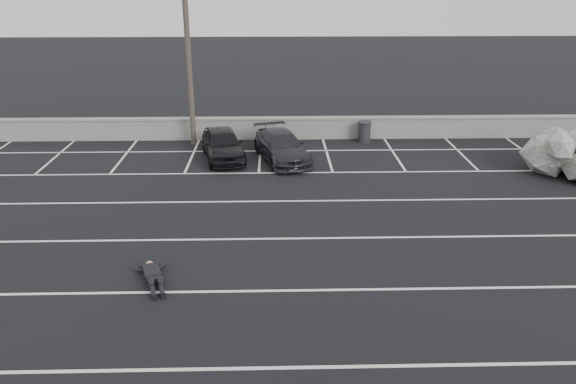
{
  "coord_description": "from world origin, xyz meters",
  "views": [
    {
      "loc": [
        1.64,
        -12.41,
        7.61
      ],
      "look_at": [
        2.07,
        4.35,
        1.0
      ],
      "focal_mm": 35.0,
      "sensor_mm": 36.0,
      "label": 1
    }
  ],
  "objects_px": {
    "car_left": "(223,144)",
    "utility_pole": "(187,41)",
    "person": "(152,269)",
    "riprap_pile": "(575,157)",
    "car_right": "(282,146)",
    "trash_bin": "(364,132)"
  },
  "relations": [
    {
      "from": "car_left",
      "to": "utility_pole",
      "type": "bearing_deg",
      "value": 111.98
    },
    {
      "from": "car_left",
      "to": "utility_pole",
      "type": "xyz_separation_m",
      "value": [
        -1.57,
        2.26,
        4.08
      ]
    },
    {
      "from": "car_left",
      "to": "person",
      "type": "bearing_deg",
      "value": -108.79
    },
    {
      "from": "car_left",
      "to": "utility_pole",
      "type": "distance_m",
      "value": 4.93
    },
    {
      "from": "utility_pole",
      "to": "person",
      "type": "bearing_deg",
      "value": -87.65
    },
    {
      "from": "riprap_pile",
      "to": "person",
      "type": "height_order",
      "value": "riprap_pile"
    },
    {
      "from": "car_right",
      "to": "trash_bin",
      "type": "distance_m",
      "value": 4.79
    },
    {
      "from": "trash_bin",
      "to": "person",
      "type": "bearing_deg",
      "value": -121.13
    },
    {
      "from": "car_left",
      "to": "car_right",
      "type": "distance_m",
      "value": 2.56
    },
    {
      "from": "person",
      "to": "car_right",
      "type": "bearing_deg",
      "value": 50.96
    },
    {
      "from": "car_right",
      "to": "person",
      "type": "bearing_deg",
      "value": -125.9
    },
    {
      "from": "car_right",
      "to": "riprap_pile",
      "type": "bearing_deg",
      "value": -25.13
    },
    {
      "from": "riprap_pile",
      "to": "person",
      "type": "relative_size",
      "value": 2.09
    },
    {
      "from": "person",
      "to": "car_left",
      "type": "bearing_deg",
      "value": 65.02
    },
    {
      "from": "utility_pole",
      "to": "trash_bin",
      "type": "relative_size",
      "value": 9.5
    },
    {
      "from": "car_left",
      "to": "trash_bin",
      "type": "height_order",
      "value": "car_left"
    },
    {
      "from": "car_right",
      "to": "person",
      "type": "height_order",
      "value": "car_right"
    },
    {
      "from": "car_left",
      "to": "trash_bin",
      "type": "xyz_separation_m",
      "value": [
        6.52,
        2.4,
        -0.16
      ]
    },
    {
      "from": "car_left",
      "to": "person",
      "type": "height_order",
      "value": "car_left"
    },
    {
      "from": "trash_bin",
      "to": "person",
      "type": "distance_m",
      "value": 14.67
    },
    {
      "from": "car_left",
      "to": "trash_bin",
      "type": "distance_m",
      "value": 6.95
    },
    {
      "from": "utility_pole",
      "to": "trash_bin",
      "type": "height_order",
      "value": "utility_pole"
    }
  ]
}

